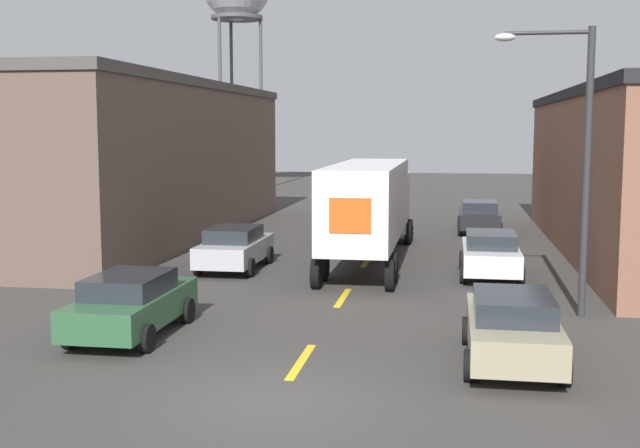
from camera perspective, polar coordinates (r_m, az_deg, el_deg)
ground_plane at (r=15.48m, az=-3.22°, el=-12.50°), size 160.00×160.00×0.00m
road_centerline at (r=24.47m, az=1.64°, el=-5.26°), size 0.20×16.37×0.01m
warehouse_left at (r=39.72m, az=-14.51°, el=4.49°), size 10.47×25.58×7.33m
semi_truck at (r=30.99m, az=3.66°, el=1.55°), size 2.66×13.49×3.83m
parked_car_left_far at (r=29.39m, az=-6.08°, el=-1.64°), size 2.10×4.63×1.57m
parked_car_right_far at (r=40.45m, az=11.26°, el=0.57°), size 2.10×4.63×1.57m
parked_car_right_mid at (r=28.41m, az=12.02°, el=-2.04°), size 2.10×4.63×1.57m
parked_car_right_near at (r=18.07m, az=13.52°, el=-7.13°), size 2.10×4.63×1.57m
parked_car_left_near at (r=20.47m, az=-13.26°, el=-5.48°), size 2.10×4.63×1.57m
street_lamp at (r=22.61m, az=17.70°, el=5.03°), size 2.62×0.32×7.79m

